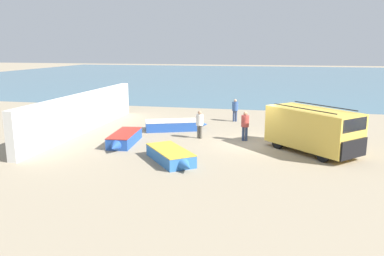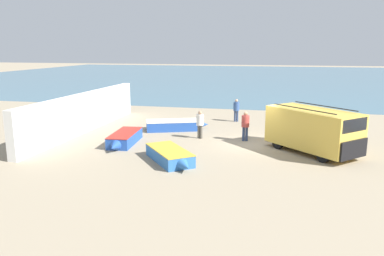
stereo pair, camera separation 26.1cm
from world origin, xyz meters
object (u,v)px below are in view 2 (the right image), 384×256
fishing_rowboat_1 (174,125)px  fishing_rowboat_2 (170,156)px  fisherman_1 (236,108)px  parked_van (313,129)px  fisherman_3 (300,113)px  fisherman_2 (200,122)px  fishing_rowboat_0 (124,139)px  fisherman_0 (245,123)px

fishing_rowboat_1 → fishing_rowboat_2: 7.22m
fishing_rowboat_2 → fishing_rowboat_1: bearing=155.9°
fishing_rowboat_2 → fisherman_1: size_ratio=2.13×
fishing_rowboat_1 → parked_van: bearing=-45.0°
fishing_rowboat_2 → fisherman_3: size_ratio=2.22×
fisherman_2 → fisherman_3: (6.05, 4.85, -0.05)m
fishing_rowboat_0 → fisherman_3: fisherman_3 is taller
fisherman_1 → fisherman_2: (-1.54, -5.80, 0.01)m
fishing_rowboat_0 → fisherman_0: 7.10m
fishing_rowboat_0 → fisherman_2: (3.94, 2.34, 0.69)m
parked_van → fishing_rowboat_1: (-8.54, 3.73, -0.94)m
parked_van → fisherman_1: size_ratio=2.93×
parked_van → fishing_rowboat_2: 7.58m
fisherman_3 → fisherman_1: bearing=22.3°
fishing_rowboat_0 → fishing_rowboat_2: (3.53, -2.68, -0.02)m
fisherman_0 → fishing_rowboat_2: bearing=146.5°
fisherman_2 → fishing_rowboat_2: bearing=8.2°
parked_van → fisherman_0: size_ratio=2.82×
fishing_rowboat_1 → fisherman_1: fisherman_1 is taller
fisherman_1 → fisherman_3: bearing=-117.7°
fishing_rowboat_0 → fisherman_2: 4.63m
fisherman_0 → fisherman_1: 5.92m
fisherman_2 → fishing_rowboat_0: bearing=-46.5°
fisherman_0 → fisherman_1: (-1.19, 5.80, -0.04)m
fisherman_1 → fisherman_3: fisherman_1 is taller
fishing_rowboat_1 → fisherman_2: fisherman_2 is taller
parked_van → fishing_rowboat_0: bearing=-132.3°
fisherman_1 → fisherman_3: size_ratio=1.04×
fisherman_0 → fisherman_2: (-2.73, -0.00, -0.03)m
fishing_rowboat_2 → fisherman_2: (0.40, 5.01, 0.71)m
fishing_rowboat_1 → fisherman_2: bearing=-63.9°
fishing_rowboat_1 → fisherman_2: 3.02m
fishing_rowboat_0 → fisherman_1: size_ratio=2.36×
parked_van → fishing_rowboat_2: size_ratio=1.38×
fisherman_1 → fisherman_2: size_ratio=0.99×
fisherman_3 → fishing_rowboat_1: bearing=53.4°
fishing_rowboat_1 → fishing_rowboat_2: bearing=-97.2°
parked_van → fishing_rowboat_0: (-10.30, -0.59, -0.93)m
fishing_rowboat_0 → fishing_rowboat_2: 4.43m
fishing_rowboat_2 → fisherman_0: size_ratio=2.05×
parked_van → fishing_rowboat_2: (-6.77, -3.27, -0.96)m
fishing_rowboat_1 → fisherman_3: size_ratio=2.66×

